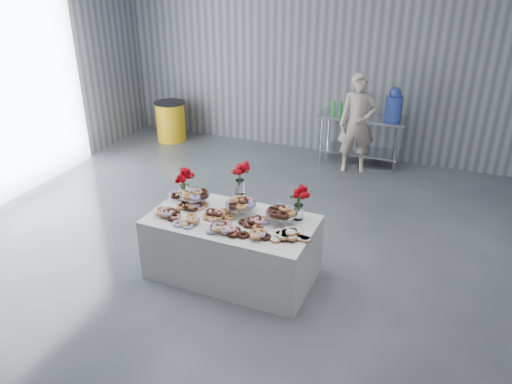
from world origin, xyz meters
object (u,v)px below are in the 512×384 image
prep_table (361,131)px  trash_barrel (171,121)px  person (357,123)px  water_jug (394,105)px  display_table (232,247)px

prep_table → trash_barrel: size_ratio=1.90×
person → trash_barrel: bearing=163.6°
water_jug → person: 0.67m
prep_table → water_jug: bearing=-0.0°
display_table → person: bearing=79.9°
prep_table → water_jug: 0.73m
trash_barrel → person: bearing=-1.6°
water_jug → trash_barrel: size_ratio=0.70×
display_table → prep_table: prep_table is taller
trash_barrel → display_table: bearing=-50.7°
display_table → trash_barrel: trash_barrel is taller
prep_table → person: bearing=-95.2°
person → water_jug: bearing=14.9°
person → trash_barrel: (-3.76, 0.11, -0.46)m
display_table → person: size_ratio=1.11×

